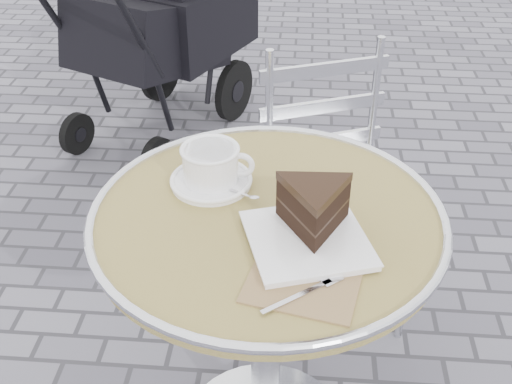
# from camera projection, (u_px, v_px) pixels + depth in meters

# --- Properties ---
(cafe_table) EXTENTS (0.72, 0.72, 0.74)m
(cafe_table) POSITION_uv_depth(u_px,v_px,m) (267.00, 276.00, 1.37)
(cafe_table) COLOR silver
(cafe_table) RESTS_ON ground
(cappuccino_set) EXTENTS (0.19, 0.17, 0.09)m
(cappuccino_set) POSITION_uv_depth(u_px,v_px,m) (212.00, 168.00, 1.34)
(cappuccino_set) COLOR white
(cappuccino_set) RESTS_ON cafe_table
(cake_plate_set) EXTENTS (0.26, 0.36, 0.12)m
(cake_plate_set) POSITION_uv_depth(u_px,v_px,m) (312.00, 215.00, 1.19)
(cake_plate_set) COLOR #8C6B4D
(cake_plate_set) RESTS_ON cafe_table
(bistro_chair) EXTENTS (0.49, 0.49, 0.85)m
(bistro_chair) POSITION_uv_depth(u_px,v_px,m) (329.00, 159.00, 1.85)
(bistro_chair) COLOR silver
(bistro_chair) RESTS_ON ground
(baby_stroller) EXTENTS (0.85, 1.13, 1.08)m
(baby_stroller) POSITION_uv_depth(u_px,v_px,m) (161.00, 30.00, 2.81)
(baby_stroller) COLOR black
(baby_stroller) RESTS_ON ground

